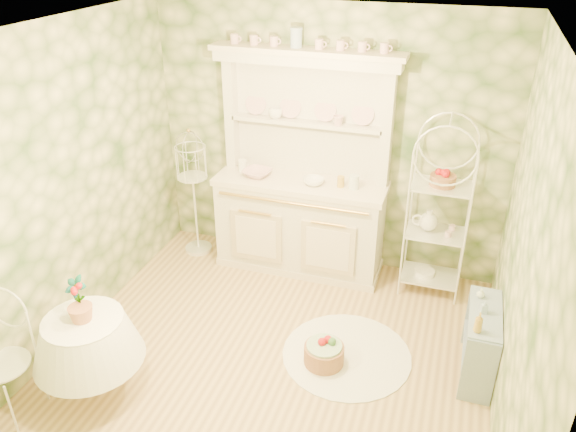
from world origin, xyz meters
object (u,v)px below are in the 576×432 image
(bakers_rack, at_px, (439,209))
(round_table, at_px, (90,356))
(floor_basket, at_px, (324,353))
(kitchen_dresser, at_px, (301,168))
(birdcage_stand, at_px, (194,196))
(side_shelf, at_px, (480,344))
(cafe_chair, at_px, (2,364))

(bakers_rack, bearing_deg, round_table, -136.38)
(bakers_rack, height_order, floor_basket, bakers_rack)
(kitchen_dresser, relative_size, birdcage_stand, 1.68)
(bakers_rack, height_order, side_shelf, bakers_rack)
(bakers_rack, relative_size, round_table, 2.53)
(round_table, bearing_deg, birdcage_stand, 94.94)
(side_shelf, bearing_deg, birdcage_stand, 157.07)
(cafe_chair, distance_m, floor_basket, 2.48)
(kitchen_dresser, xyz_separation_m, floor_basket, (0.65, -1.41, -1.04))
(bakers_rack, bearing_deg, birdcage_stand, -179.02)
(cafe_chair, relative_size, birdcage_stand, 0.67)
(kitchen_dresser, height_order, birdcage_stand, kitchen_dresser)
(side_shelf, relative_size, round_table, 0.96)
(bakers_rack, xyz_separation_m, side_shelf, (0.49, -1.11, -0.62))
(side_shelf, xyz_separation_m, birdcage_stand, (-3.06, 1.06, 0.39))
(side_shelf, xyz_separation_m, floor_basket, (-1.22, -0.29, -0.19))
(bakers_rack, height_order, birdcage_stand, bakers_rack)
(kitchen_dresser, bearing_deg, cafe_chair, -119.28)
(floor_basket, bearing_deg, kitchen_dresser, 114.66)
(birdcage_stand, bearing_deg, cafe_chair, -96.39)
(side_shelf, distance_m, floor_basket, 1.27)
(floor_basket, bearing_deg, bakers_rack, 62.40)
(round_table, relative_size, cafe_chair, 0.78)
(side_shelf, height_order, floor_basket, side_shelf)
(bakers_rack, distance_m, round_table, 3.33)
(round_table, xyz_separation_m, cafe_chair, (-0.48, -0.36, 0.10))
(kitchen_dresser, bearing_deg, side_shelf, -30.79)
(round_table, bearing_deg, kitchen_dresser, 66.31)
(kitchen_dresser, relative_size, side_shelf, 3.32)
(birdcage_stand, bearing_deg, round_table, -85.06)
(bakers_rack, distance_m, cafe_chair, 3.91)
(bakers_rack, xyz_separation_m, floor_basket, (-0.73, -1.40, -0.81))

